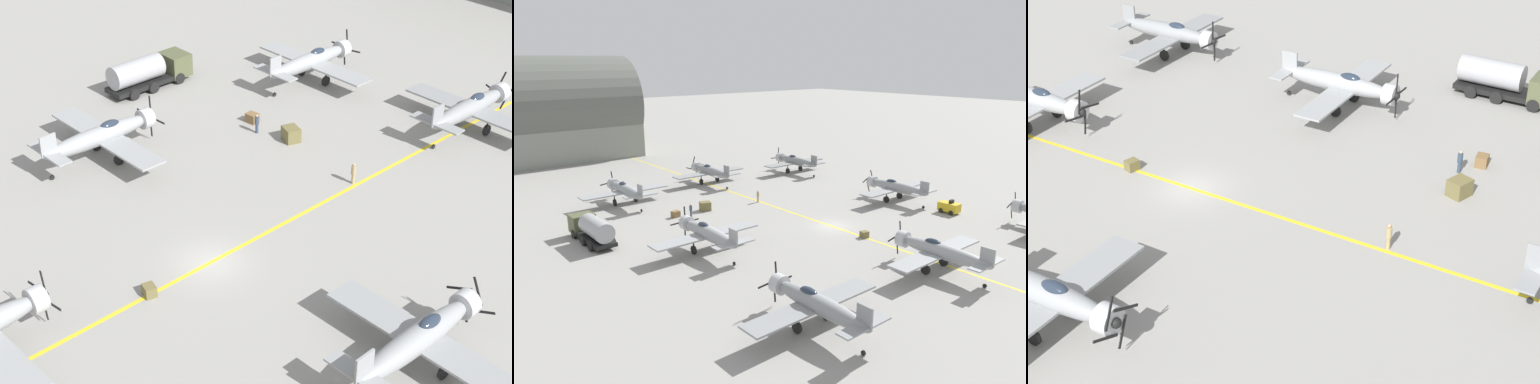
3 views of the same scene
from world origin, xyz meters
TOP-DOWN VIEW (x-y plane):
  - ground_plane at (0.00, 0.00)m, footprint 400.00×400.00m
  - taxiway_stripe at (0.00, 0.00)m, footprint 0.30×160.00m
  - airplane_mid_left at (-15.65, 2.68)m, footprint 12.00×9.98m
  - airplane_far_left at (-14.76, 24.41)m, footprint 12.00×9.98m
  - airplane_far_center at (0.46, 26.87)m, footprint 12.00×9.98m
  - airplane_mid_right at (14.65, 1.95)m, footprint 12.00×9.98m
  - fuel_tanker at (-23.69, 13.05)m, footprint 2.67×8.00m
  - ground_crew_walking at (-10.83, 14.07)m, footprint 0.35×0.35m
  - ground_crew_inspecting at (-0.32, 13.78)m, footprint 0.36×0.36m
  - supply_crate_by_tanker at (0.01, -4.81)m, footprint 1.00×0.90m
  - supply_crate_mid_lane at (-8.03, 15.14)m, footprint 1.68×1.54m
  - supply_crate_outboard at (-12.45, 15.06)m, footprint 1.04×0.90m

SIDE VIEW (x-z plane):
  - ground_plane at x=0.00m, z-range 0.00..0.00m
  - taxiway_stripe at x=0.00m, z-range 0.00..0.01m
  - supply_crate_by_tanker at x=0.01m, z-range 0.00..0.70m
  - supply_crate_outboard at x=-12.45m, z-range 0.00..0.79m
  - supply_crate_mid_lane at x=-8.03m, z-range 0.00..1.15m
  - ground_crew_walking at x=-10.83m, z-range 0.07..1.70m
  - ground_crew_inspecting at x=-0.32m, z-range 0.08..1.74m
  - fuel_tanker at x=-23.69m, z-range 0.02..3.00m
  - airplane_mid_left at x=-15.65m, z-range 0.11..3.91m
  - airplane_far_center at x=0.46m, z-range 0.15..3.88m
  - airplane_mid_right at x=14.65m, z-range 0.17..3.85m
  - airplane_far_left at x=-14.76m, z-range 0.11..3.91m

